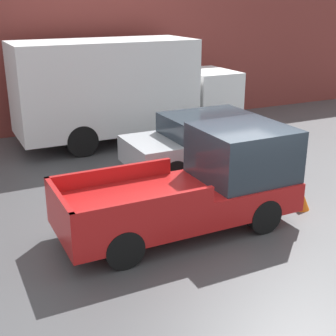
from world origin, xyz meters
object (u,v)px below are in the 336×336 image
(car, at_px, (205,141))
(traffic_cone, at_px, (302,200))
(delivery_truck, at_px, (121,88))
(pickup_truck, at_px, (201,184))

(car, height_order, traffic_cone, car)
(car, bearing_deg, traffic_cone, -79.80)
(delivery_truck, bearing_deg, traffic_cone, -76.87)
(pickup_truck, bearing_deg, car, 58.21)
(car, relative_size, traffic_cone, 9.66)
(delivery_truck, relative_size, traffic_cone, 16.67)
(pickup_truck, xyz_separation_m, traffic_cone, (2.54, -0.32, -0.73))
(traffic_cone, bearing_deg, delivery_truck, 103.13)
(pickup_truck, relative_size, traffic_cone, 10.85)
(delivery_truck, height_order, traffic_cone, delivery_truck)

